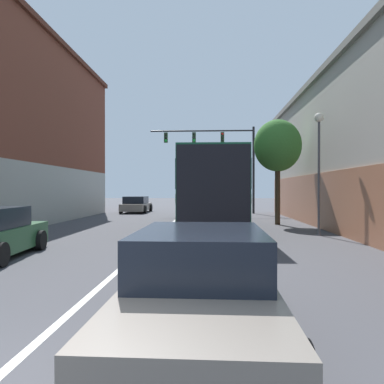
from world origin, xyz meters
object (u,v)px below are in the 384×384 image
at_px(street_tree_near, 278,146).
at_px(bus, 211,189).
at_px(hatchback_foreground, 200,287).
at_px(street_lamp, 319,155).
at_px(traffic_signal_gantry, 219,149).
at_px(parked_car_left_near, 136,205).

bearing_deg(street_tree_near, bus, -155.67).
bearing_deg(street_tree_near, hatchback_foreground, -103.60).
bearing_deg(street_lamp, street_tree_near, 99.87).
height_order(traffic_signal_gantry, street_tree_near, traffic_signal_gantry).
xyz_separation_m(hatchback_foreground, street_tree_near, (3.77, 15.57, 3.59)).
height_order(hatchback_foreground, parked_car_left_near, hatchback_foreground).
relative_size(bus, traffic_signal_gantry, 1.55).
height_order(bus, street_tree_near, street_tree_near).
bearing_deg(traffic_signal_gantry, parked_car_left_near, 172.17).
distance_m(hatchback_foreground, parked_car_left_near, 26.47).
xyz_separation_m(bus, parked_car_left_near, (-6.15, 11.84, -1.30)).
xyz_separation_m(bus, street_lamp, (4.41, -3.15, 1.37)).
bearing_deg(street_lamp, traffic_signal_gantry, 104.87).
xyz_separation_m(parked_car_left_near, street_lamp, (10.56, -14.99, 2.67)).
relative_size(hatchback_foreground, parked_car_left_near, 0.98).
height_order(street_lamp, street_tree_near, street_tree_near).
distance_m(traffic_signal_gantry, street_lamp, 14.65).
distance_m(street_lamp, street_tree_near, 4.93).
bearing_deg(hatchback_foreground, traffic_signal_gantry, -1.08).
relative_size(bus, street_tree_near, 2.26).
distance_m(bus, street_lamp, 5.59).
bearing_deg(bus, traffic_signal_gantry, -3.90).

